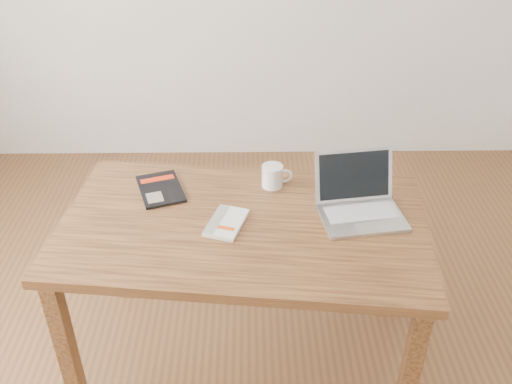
{
  "coord_description": "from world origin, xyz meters",
  "views": [
    {
      "loc": [
        0.04,
        -1.64,
        2.04
      ],
      "look_at": [
        0.07,
        0.17,
        0.85
      ],
      "focal_mm": 40.0,
      "sensor_mm": 36.0,
      "label": 1
    }
  ],
  "objects_px": {
    "white_guidebook": "(226,223)",
    "laptop": "(359,202)",
    "black_guidebook": "(161,189)",
    "desk": "(243,241)",
    "coffee_mug": "(273,176)"
  },
  "relations": [
    {
      "from": "desk",
      "to": "laptop",
      "type": "bearing_deg",
      "value": 14.93
    },
    {
      "from": "white_guidebook",
      "to": "laptop",
      "type": "bearing_deg",
      "value": 26.27
    },
    {
      "from": "coffee_mug",
      "to": "desk",
      "type": "bearing_deg",
      "value": -115.86
    },
    {
      "from": "desk",
      "to": "coffee_mug",
      "type": "height_order",
      "value": "coffee_mug"
    },
    {
      "from": "white_guidebook",
      "to": "black_guidebook",
      "type": "xyz_separation_m",
      "value": [
        -0.28,
        0.24,
        -0.0
      ]
    },
    {
      "from": "white_guidebook",
      "to": "laptop",
      "type": "distance_m",
      "value": 0.52
    },
    {
      "from": "desk",
      "to": "laptop",
      "type": "height_order",
      "value": "laptop"
    },
    {
      "from": "black_guidebook",
      "to": "desk",
      "type": "bearing_deg",
      "value": -52.49
    },
    {
      "from": "desk",
      "to": "white_guidebook",
      "type": "distance_m",
      "value": 0.12
    },
    {
      "from": "laptop",
      "to": "black_guidebook",
      "type": "bearing_deg",
      "value": 159.92
    },
    {
      "from": "white_guidebook",
      "to": "laptop",
      "type": "height_order",
      "value": "laptop"
    },
    {
      "from": "white_guidebook",
      "to": "coffee_mug",
      "type": "xyz_separation_m",
      "value": [
        0.19,
        0.27,
        0.04
      ]
    },
    {
      "from": "laptop",
      "to": "coffee_mug",
      "type": "xyz_separation_m",
      "value": [
        -0.33,
        0.19,
        0.0
      ]
    },
    {
      "from": "desk",
      "to": "coffee_mug",
      "type": "relative_size",
      "value": 11.61
    },
    {
      "from": "white_guidebook",
      "to": "black_guidebook",
      "type": "height_order",
      "value": "white_guidebook"
    }
  ]
}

